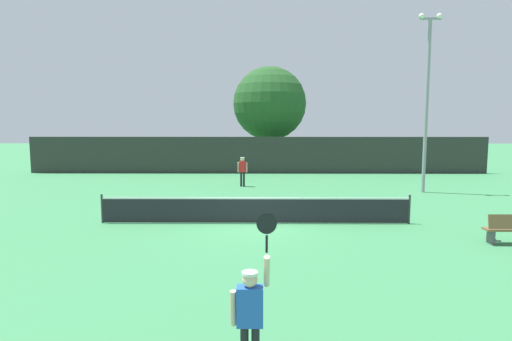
{
  "coord_description": "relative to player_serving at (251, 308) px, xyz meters",
  "views": [
    {
      "loc": [
        0.18,
        -15.35,
        3.69
      ],
      "look_at": [
        0.01,
        2.01,
        1.73
      ],
      "focal_mm": 29.83,
      "sensor_mm": 36.0,
      "label": 1
    }
  ],
  "objects": [
    {
      "name": "tennis_ball",
      "position": [
        0.2,
        12.18,
        -1.01
      ],
      "size": [
        0.07,
        0.07,
        0.07
      ],
      "primitive_type": "sphere",
      "color": "#CCE033",
      "rests_on": "ground"
    },
    {
      "name": "tennis_net",
      "position": [
        -0.05,
        9.5,
        -0.54
      ],
      "size": [
        11.38,
        0.08,
        1.07
      ],
      "color": "#232328",
      "rests_on": "ground"
    },
    {
      "name": "perimeter_fence",
      "position": [
        -0.05,
        25.05,
        0.28
      ],
      "size": [
        33.34,
        0.12,
        2.66
      ],
      "primitive_type": "cube",
      "color": "#2D332D",
      "rests_on": "ground"
    },
    {
      "name": "light_pole",
      "position": [
        8.81,
        16.61,
        4.14
      ],
      "size": [
        1.18,
        0.28,
        9.22
      ],
      "color": "gray",
      "rests_on": "ground"
    },
    {
      "name": "parked_car_near",
      "position": [
        10.31,
        33.35,
        -0.27
      ],
      "size": [
        2.43,
        4.41,
        1.69
      ],
      "rotation": [
        0.0,
        0.0,
        0.13
      ],
      "color": "#B7B7BC",
      "rests_on": "ground"
    },
    {
      "name": "player_serving",
      "position": [
        0.0,
        0.0,
        0.0
      ],
      "size": [
        0.68,
        0.38,
        2.42
      ],
      "color": "blue",
      "rests_on": "ground"
    },
    {
      "name": "large_tree",
      "position": [
        0.9,
        29.1,
        4.16
      ],
      "size": [
        5.94,
        5.94,
        8.2
      ],
      "color": "brown",
      "rests_on": "ground"
    },
    {
      "name": "player_receiving",
      "position": [
        -0.89,
        18.56,
        -0.01
      ],
      "size": [
        0.57,
        0.25,
        1.69
      ],
      "rotation": [
        0.0,
        0.0,
        3.14
      ],
      "color": "red",
      "rests_on": "ground"
    },
    {
      "name": "spare_racket",
      "position": [
        7.51,
        7.44,
        -1.03
      ],
      "size": [
        0.28,
        0.52,
        0.04
      ],
      "color": "black",
      "rests_on": "ground"
    },
    {
      "name": "ground_plane",
      "position": [
        -0.05,
        9.5,
        -1.05
      ],
      "size": [
        120.0,
        120.0,
        0.0
      ],
      "primitive_type": "plane",
      "color": "#387F4C"
    }
  ]
}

